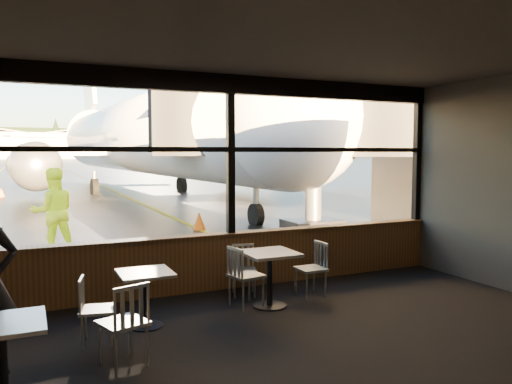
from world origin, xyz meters
TOP-DOWN VIEW (x-y plane):
  - ground_plane at (0.00, 120.00)m, footprint 520.00×520.00m
  - carpet_floor at (0.00, -3.00)m, footprint 8.00×6.00m
  - ceiling at (0.00, -3.00)m, footprint 8.00×6.00m
  - window_sill at (0.00, 0.00)m, footprint 8.00×0.28m
  - window_header at (0.00, 0.00)m, footprint 8.00×0.18m
  - mullion_centre at (0.00, 0.00)m, footprint 0.12×0.12m
  - mullion_right at (3.95, 0.00)m, footprint 0.12×0.12m
  - window_transom at (0.00, 0.00)m, footprint 8.00×0.10m
  - airliner at (2.69, 19.08)m, footprint 33.79×39.76m
  - jet_bridge at (3.60, 5.50)m, footprint 9.58×11.71m
  - cafe_table_near at (0.12, -1.21)m, footprint 0.74×0.74m
  - cafe_table_mid at (-1.70, -1.30)m, footprint 0.66×0.66m
  - cafe_table_left at (-3.28, -2.85)m, footprint 0.72×0.72m
  - chair_near_e at (0.93, -1.01)m, footprint 0.48×0.48m
  - chair_near_w at (-0.18, -1.06)m, footprint 0.58×0.58m
  - chair_near_n at (0.01, -0.52)m, footprint 0.55×0.55m
  - chair_mid_s at (-2.17, -2.38)m, footprint 0.64×0.64m
  - chair_mid_w at (-2.33, -1.64)m, footprint 0.53×0.53m
  - ground_crew at (-2.54, 4.04)m, footprint 1.01×0.83m
  - cone_nose at (1.48, 6.19)m, footprint 0.37×0.37m
  - cone_wing at (-4.25, 20.60)m, footprint 0.33×0.33m
  - hangar_mid at (0.00, 185.00)m, footprint 38.00×15.00m
  - hangar_right at (60.00, 178.00)m, footprint 50.00×20.00m
  - fuel_tank_c at (-10.00, 182.00)m, footprint 8.00×8.00m
  - treeline at (0.00, 210.00)m, footprint 360.00×3.00m

SIDE VIEW (x-z plane):
  - ground_plane at x=0.00m, z-range 0.00..0.00m
  - carpet_floor at x=0.00m, z-range 0.01..0.01m
  - cone_wing at x=-4.25m, z-range 0.00..0.46m
  - cone_nose at x=1.48m, z-range 0.00..0.52m
  - cafe_table_mid at x=-1.70m, z-range 0.00..0.73m
  - cafe_table_left at x=-3.28m, z-range 0.00..0.79m
  - chair_near_n at x=0.01m, z-range 0.00..0.80m
  - chair_mid_w at x=-2.33m, z-range 0.00..0.81m
  - cafe_table_near at x=0.12m, z-range 0.00..0.82m
  - chair_near_e at x=0.93m, z-range 0.00..0.87m
  - window_sill at x=0.00m, z-range 0.00..0.90m
  - chair_near_w at x=-0.18m, z-range 0.00..0.91m
  - chair_mid_s at x=-2.17m, z-range 0.00..0.92m
  - ground_crew at x=-2.54m, z-range 0.00..1.92m
  - mullion_centre at x=0.00m, z-range 0.90..3.50m
  - mullion_right at x=3.95m, z-range 0.90..3.50m
  - window_transom at x=0.00m, z-range 2.26..2.34m
  - jet_bridge at x=3.60m, z-range 0.00..5.11m
  - fuel_tank_c at x=-10.00m, z-range 0.00..6.00m
  - window_header at x=0.00m, z-range 3.20..3.50m
  - ceiling at x=0.00m, z-range 3.48..3.52m
  - hangar_mid at x=0.00m, z-range 0.00..10.00m
  - airliner at x=2.69m, z-range 0.00..11.62m
  - hangar_right at x=60.00m, z-range 0.00..12.00m
  - treeline at x=0.00m, z-range 0.00..12.00m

